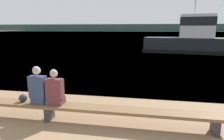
# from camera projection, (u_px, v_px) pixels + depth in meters

# --- Properties ---
(water_surface) EXTENTS (240.00, 240.00, 0.00)m
(water_surface) POSITION_uv_depth(u_px,v_px,m) (145.00, 32.00, 122.87)
(water_surface) COLOR #5684A3
(water_surface) RESTS_ON ground
(far_shoreline) EXTENTS (600.00, 12.00, 6.10)m
(far_shoreline) POSITION_uv_depth(u_px,v_px,m) (147.00, 28.00, 184.13)
(far_shoreline) COLOR #2D3D2D
(far_shoreline) RESTS_ON ground
(bench_main) EXTENTS (8.95, 0.45, 0.44)m
(bench_main) POSITION_uv_depth(u_px,v_px,m) (49.00, 106.00, 5.35)
(bench_main) COLOR brown
(bench_main) RESTS_ON ground
(person_left) EXTENTS (0.44, 0.36, 1.02)m
(person_left) POSITION_uv_depth(u_px,v_px,m) (38.00, 87.00, 5.28)
(person_left) COLOR navy
(person_left) RESTS_ON bench_main
(person_right) EXTENTS (0.44, 0.36, 0.96)m
(person_right) POSITION_uv_depth(u_px,v_px,m) (55.00, 90.00, 5.21)
(person_right) COLOR #56282D
(person_right) RESTS_ON bench_main
(shopping_bag) EXTENTS (0.21, 0.23, 0.21)m
(shopping_bag) POSITION_uv_depth(u_px,v_px,m) (23.00, 98.00, 5.47)
(shopping_bag) COLOR #232328
(shopping_bag) RESTS_ON bench_main
(tugboat_red) EXTENTS (9.50, 4.09, 6.51)m
(tugboat_red) POSITION_uv_depth(u_px,v_px,m) (192.00, 41.00, 19.89)
(tugboat_red) COLOR black
(tugboat_red) RESTS_ON water_surface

